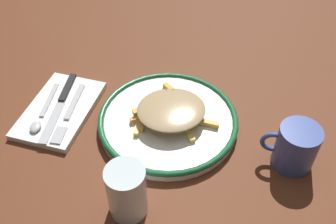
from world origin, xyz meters
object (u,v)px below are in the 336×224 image
fork (69,112)px  spoon (41,116)px  plate (168,121)px  napkin (60,110)px  fries_heap (170,112)px  water_glass (127,191)px  knife (62,100)px  coffee_mug (295,147)px

fork → spoon: spoon is taller
plate → napkin: (0.24, 0.01, -0.01)m
fries_heap → napkin: 0.24m
napkin → water_glass: 0.29m
fries_heap → knife: (0.24, -0.01, -0.02)m
spoon → coffee_mug: bearing=179.7°
plate → water_glass: water_glass is taller
plate → fries_heap: (-0.00, -0.00, 0.03)m
plate → coffee_mug: coffee_mug is taller
water_glass → fries_heap: bearing=-98.0°
fries_heap → knife: 0.24m
fork → water_glass: 0.26m
fork → water_glass: size_ratio=1.68×
fork → coffee_mug: (-0.46, 0.03, 0.03)m
coffee_mug → knife: bearing=-6.6°
knife → plate: bearing=177.9°
fries_heap → coffee_mug: bearing=169.0°
spoon → water_glass: size_ratio=1.45×
knife → coffee_mug: coffee_mug is taller
water_glass → coffee_mug: 0.32m
plate → napkin: size_ratio=1.41×
knife → water_glass: bearing=134.5°
napkin → water_glass: bearing=136.9°
plate → spoon: plate is taller
fries_heap → water_glass: bearing=82.0°
knife → spoon: (0.02, 0.05, 0.00)m
napkin → fork: (-0.03, 0.01, 0.01)m
plate → spoon: (0.26, 0.04, 0.00)m
spoon → napkin: bearing=-125.6°
fries_heap → knife: size_ratio=0.90×
coffee_mug → water_glass: bearing=30.1°
napkin → water_glass: water_glass is taller
fork → water_glass: (-0.18, 0.19, 0.04)m
plate → fork: size_ratio=1.66×
water_glass → fork: bearing=-45.4°
fries_heap → spoon: fries_heap is taller
plate → napkin: 0.24m
plate → coffee_mug: size_ratio=2.77×
napkin → coffee_mug: 0.49m
plate → knife: 0.24m
spoon → coffee_mug: coffee_mug is taller
spoon → water_glass: 0.29m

